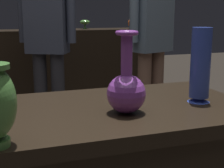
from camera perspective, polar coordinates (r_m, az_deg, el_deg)
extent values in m
cube|color=black|center=(1.27, -2.33, -5.22)|extent=(1.20, 0.64, 0.05)
cube|color=black|center=(3.45, -12.79, 0.54)|extent=(2.60, 0.40, 0.95)
cube|color=black|center=(3.38, -13.18, 8.78)|extent=(2.60, 0.40, 0.04)
sphere|color=#7A388E|center=(1.18, 2.49, -1.72)|extent=(0.14, 0.14, 0.14)
cylinder|color=#7A388E|center=(1.16, 2.55, 4.94)|extent=(0.04, 0.04, 0.16)
torus|color=#7A388E|center=(1.15, 2.59, 8.85)|extent=(0.08, 0.08, 0.02)
cone|color=#2D429E|center=(1.39, 14.75, -2.59)|extent=(0.09, 0.09, 0.02)
cylinder|color=#2D429E|center=(1.36, 15.10, 3.54)|extent=(0.08, 0.08, 0.28)
cylinder|color=#2D429E|center=(3.32, -13.09, 9.17)|extent=(0.06, 0.06, 0.01)
cylinder|color=#2D429E|center=(3.32, -13.12, 9.69)|extent=(0.02, 0.02, 0.05)
ellipsoid|color=#2D429E|center=(3.32, -13.17, 10.66)|extent=(0.15, 0.15, 0.06)
cylinder|color=#477A38|center=(3.52, -4.71, 9.57)|extent=(0.04, 0.04, 0.01)
cylinder|color=#477A38|center=(3.52, -4.72, 9.95)|extent=(0.02, 0.02, 0.04)
ellipsoid|color=#477A38|center=(3.51, -4.73, 10.65)|extent=(0.11, 0.11, 0.05)
sphere|color=#E55B1E|center=(3.61, 3.70, 10.50)|extent=(0.11, 0.11, 0.11)
cylinder|color=#E55B1E|center=(3.61, 3.72, 12.01)|extent=(0.03, 0.03, 0.09)
torus|color=#E55B1E|center=(3.61, 3.73, 12.76)|extent=(0.07, 0.07, 0.01)
cylinder|color=#232328|center=(2.77, -9.23, -3.33)|extent=(0.11, 0.11, 0.84)
cylinder|color=#232328|center=(2.82, -12.13, -3.17)|extent=(0.11, 0.11, 0.84)
cube|color=#333847|center=(2.70, -11.34, 12.32)|extent=(0.37, 0.31, 0.66)
cylinder|color=#333847|center=(2.64, -7.17, 13.19)|extent=(0.07, 0.07, 0.56)
cylinder|color=#333847|center=(2.77, -15.35, 12.81)|extent=(0.07, 0.07, 0.56)
cylinder|color=brown|center=(2.81, 7.69, -2.91)|extent=(0.11, 0.11, 0.85)
cylinder|color=brown|center=(2.71, 5.54, -3.46)|extent=(0.11, 0.11, 0.85)
cube|color=slate|center=(2.66, 7.05, 12.88)|extent=(0.36, 0.28, 0.67)
cylinder|color=slate|center=(2.81, 9.93, 13.44)|extent=(0.07, 0.07, 0.57)
cylinder|color=slate|center=(2.52, 3.87, 13.75)|extent=(0.07, 0.07, 0.57)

